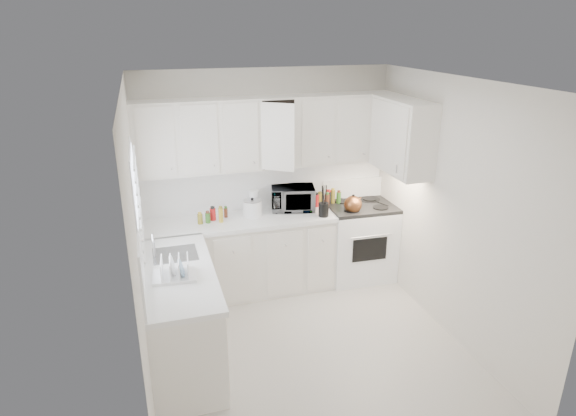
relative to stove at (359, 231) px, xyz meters
name	(u,v)px	position (x,y,z in m)	size (l,w,h in m)	color
floor	(308,348)	(-1.11, -1.28, -0.62)	(3.20, 3.20, 0.00)	beige
ceiling	(312,82)	(-1.11, -1.28, 1.98)	(3.20, 3.20, 0.00)	white
wall_back	(267,179)	(-1.11, 0.32, 0.68)	(3.00, 3.00, 0.00)	silver
wall_front	(394,325)	(-1.11, -2.88, 0.68)	(3.00, 3.00, 0.00)	silver
wall_left	(139,249)	(-2.61, -1.28, 0.68)	(3.20, 3.20, 0.00)	silver
wall_right	(453,212)	(0.39, -1.28, 0.68)	(3.20, 3.20, 0.00)	silver
window_blinds	(138,206)	(-2.59, -0.93, 0.93)	(0.06, 0.96, 1.06)	white
lower_cabinets_back	(242,257)	(-1.50, 0.02, -0.17)	(2.22, 0.60, 0.90)	silver
lower_cabinets_left	(181,318)	(-2.31, -1.08, -0.17)	(0.60, 1.60, 0.90)	silver
countertop_back	(241,221)	(-1.50, 0.01, 0.31)	(2.24, 0.64, 0.05)	white
countertop_left	(178,273)	(-2.30, -1.08, 0.31)	(0.64, 1.62, 0.05)	white
backsplash_back	(267,185)	(-1.11, 0.31, 0.61)	(2.98, 0.02, 0.55)	white
backsplash_left	(141,247)	(-2.60, -1.08, 0.61)	(0.02, 1.60, 0.55)	white
upper_cabinets_back	(270,167)	(-1.11, 0.16, 0.88)	(3.00, 0.33, 0.80)	silver
upper_cabinets_right	(399,172)	(0.23, -0.46, 0.88)	(0.33, 0.90, 0.80)	silver
sink	(174,243)	(-2.30, -0.73, 0.45)	(0.42, 0.38, 0.30)	gray
stove	(359,231)	(0.00, 0.00, 0.00)	(0.80, 0.66, 1.24)	white
tea_kettle	(353,203)	(-0.18, -0.16, 0.44)	(0.26, 0.22, 0.24)	#964F29
frying_pan	(369,199)	(0.18, 0.16, 0.35)	(0.29, 0.49, 0.04)	black
microwave	(293,196)	(-0.83, 0.14, 0.50)	(0.51, 0.28, 0.35)	gray
rice_cooker	(252,207)	(-1.35, 0.07, 0.44)	(0.22, 0.22, 0.22)	white
paper_towel	(254,201)	(-1.30, 0.19, 0.47)	(0.12, 0.12, 0.27)	white
utensil_crock	(324,200)	(-0.56, -0.18, 0.52)	(0.13, 0.13, 0.39)	black
dish_rack	(174,267)	(-2.34, -1.20, 0.43)	(0.38, 0.28, 0.21)	white
spice_left_0	(199,214)	(-1.96, 0.14, 0.40)	(0.06, 0.06, 0.13)	olive
spice_left_1	(207,216)	(-1.88, 0.05, 0.40)	(0.06, 0.06, 0.13)	#377025
spice_left_2	(212,212)	(-1.81, 0.14, 0.40)	(0.06, 0.06, 0.13)	red
spice_left_3	(220,214)	(-1.73, 0.05, 0.40)	(0.06, 0.06, 0.13)	gold
spice_left_4	(225,211)	(-1.66, 0.14, 0.40)	(0.06, 0.06, 0.13)	brown
sauce_right_0	(316,198)	(-0.53, 0.18, 0.43)	(0.06, 0.06, 0.19)	red
sauce_right_1	(321,199)	(-0.47, 0.12, 0.43)	(0.06, 0.06, 0.19)	gold
sauce_right_2	(324,197)	(-0.42, 0.18, 0.43)	(0.06, 0.06, 0.19)	brown
sauce_right_3	(330,198)	(-0.36, 0.12, 0.43)	(0.06, 0.06, 0.19)	black
sauce_right_4	(332,197)	(-0.31, 0.18, 0.43)	(0.06, 0.06, 0.19)	olive
sauce_right_5	(338,198)	(-0.25, 0.12, 0.43)	(0.06, 0.06, 0.19)	#377025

